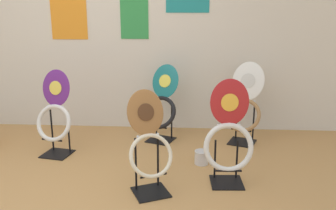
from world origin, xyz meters
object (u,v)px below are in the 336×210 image
Objects in this scene: toilet_seat_display_crimson_swirl at (229,140)px; toilet_seat_display_woodgrain at (149,146)px; toilet_seat_display_teal_sax at (161,106)px; toilet_seat_display_white_plain at (245,105)px; paint_can at (202,157)px; toilet_seat_display_purple_note at (55,117)px.

toilet_seat_display_woodgrain is (-0.66, -0.19, 0.01)m from toilet_seat_display_crimson_swirl.
toilet_seat_display_crimson_swirl is at bearing -57.84° from toilet_seat_display_teal_sax.
paint_can is (-0.49, -0.65, -0.36)m from toilet_seat_display_white_plain.
toilet_seat_display_purple_note is at bearing 162.14° from toilet_seat_display_crimson_swirl.
toilet_seat_display_purple_note reaches higher than toilet_seat_display_teal_sax.
toilet_seat_display_crimson_swirl reaches higher than toilet_seat_display_purple_note.
toilet_seat_display_woodgrain is 0.81m from paint_can.
toilet_seat_display_white_plain is 1.55m from toilet_seat_display_woodgrain.
toilet_seat_display_white_plain reaches higher than toilet_seat_display_teal_sax.
toilet_seat_display_white_plain is 0.88m from paint_can.
toilet_seat_display_white_plain is at bearing 13.94° from toilet_seat_display_purple_note.
toilet_seat_display_woodgrain is at bearing -127.18° from toilet_seat_display_white_plain.
toilet_seat_display_white_plain is at bearing -0.13° from toilet_seat_display_teal_sax.
toilet_seat_display_white_plain is at bearing 75.28° from toilet_seat_display_crimson_swirl.
toilet_seat_display_woodgrain is (-0.00, -1.24, 0.01)m from toilet_seat_display_teal_sax.
paint_can is (0.45, 0.59, -0.34)m from toilet_seat_display_woodgrain.
toilet_seat_display_woodgrain reaches higher than paint_can.
toilet_seat_display_crimson_swirl is 1.81m from toilet_seat_display_purple_note.
toilet_seat_display_crimson_swirl is 1.05× the size of toilet_seat_display_purple_note.
toilet_seat_display_white_plain is (0.94, -0.00, 0.03)m from toilet_seat_display_teal_sax.
toilet_seat_display_white_plain is (0.28, 1.05, 0.03)m from toilet_seat_display_crimson_swirl.
toilet_seat_display_purple_note is at bearing -154.83° from toilet_seat_display_teal_sax.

